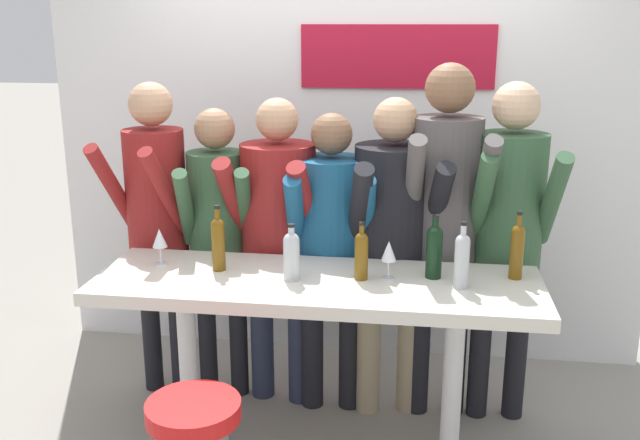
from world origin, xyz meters
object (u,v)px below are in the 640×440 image
(person_center_left, at_px, (278,222))
(wine_glass_0, at_px, (389,252))
(person_right, at_px, (445,204))
(person_left, at_px, (218,223))
(person_far_right, at_px, (508,217))
(wine_bottle_2, at_px, (361,253))
(person_center, at_px, (332,233))
(wine_glass_1, at_px, (160,239))
(person_center_right, at_px, (393,227))
(wine_bottle_1, at_px, (218,241))
(wine_bottle_0, at_px, (462,258))
(wine_bottle_5, at_px, (291,254))
(wine_bottle_3, at_px, (517,249))
(wine_bottle_4, at_px, (434,249))
(person_far_left, at_px, (156,205))
(tasting_table, at_px, (317,310))

(person_center_left, bearing_deg, wine_glass_0, -33.03)
(person_right, xyz_separation_m, wine_glass_0, (-0.25, -0.46, -0.11))
(person_left, distance_m, person_far_right, 1.50)
(person_right, height_order, wine_bottle_2, person_right)
(person_center, bearing_deg, wine_glass_1, -157.53)
(person_center_right, distance_m, person_right, 0.28)
(person_right, distance_m, wine_bottle_1, 1.14)
(person_center_left, bearing_deg, wine_bottle_0, -25.01)
(wine_bottle_2, distance_m, wine_bottle_5, 0.31)
(wine_bottle_1, distance_m, wine_glass_1, 0.30)
(person_center, xyz_separation_m, person_right, (0.57, 0.02, 0.17))
(person_left, relative_size, wine_glass_0, 9.13)
(person_center_right, height_order, wine_bottle_3, person_center_right)
(wine_bottle_1, distance_m, wine_bottle_4, 0.99)
(person_center_right, height_order, wine_bottle_1, person_center_right)
(wine_glass_0, bearing_deg, wine_bottle_2, -170.13)
(person_left, bearing_deg, person_far_left, 171.87)
(person_far_left, relative_size, wine_bottle_3, 5.58)
(wine_glass_0, bearing_deg, wine_bottle_1, 179.38)
(person_left, xyz_separation_m, wine_glass_0, (0.93, -0.49, 0.04))
(person_right, relative_size, wine_bottle_4, 6.32)
(person_center, relative_size, person_right, 0.87)
(person_center_right, bearing_deg, wine_bottle_4, -74.79)
(wine_glass_0, bearing_deg, wine_bottle_4, 13.22)
(wine_bottle_4, height_order, wine_glass_0, wine_bottle_4)
(tasting_table, height_order, wine_bottle_3, wine_bottle_3)
(wine_bottle_2, bearing_deg, wine_glass_1, 175.97)
(tasting_table, height_order, person_center_left, person_center_left)
(person_center_right, height_order, person_right, person_right)
(wine_bottle_0, bearing_deg, wine_bottle_4, 135.82)
(wine_bottle_0, bearing_deg, tasting_table, 178.52)
(person_right, distance_m, person_far_right, 0.32)
(tasting_table, bearing_deg, wine_bottle_3, 8.83)
(wine_bottle_5, bearing_deg, person_left, 131.42)
(wine_bottle_5, height_order, wine_glass_1, wine_bottle_5)
(wine_glass_1, bearing_deg, wine_bottle_5, -10.23)
(tasting_table, relative_size, person_right, 1.09)
(tasting_table, height_order, person_left, person_left)
(person_right, xyz_separation_m, wine_bottle_0, (0.06, -0.53, -0.10))
(person_right, relative_size, wine_glass_1, 10.49)
(wine_glass_1, bearing_deg, person_center_right, 20.33)
(person_center, bearing_deg, tasting_table, -95.29)
(person_left, bearing_deg, person_right, -12.41)
(wine_bottle_4, distance_m, wine_bottle_5, 0.64)
(wine_bottle_2, bearing_deg, wine_bottle_4, 11.97)
(wine_bottle_0, bearing_deg, wine_bottle_2, 174.13)
(wine_bottle_5, distance_m, wine_glass_1, 0.67)
(person_center, relative_size, wine_bottle_2, 6.02)
(person_right, relative_size, wine_bottle_1, 5.96)
(person_right, bearing_deg, wine_bottle_3, -54.16)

